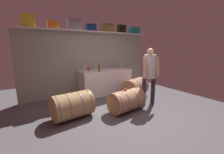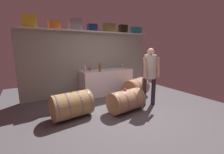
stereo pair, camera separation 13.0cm
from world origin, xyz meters
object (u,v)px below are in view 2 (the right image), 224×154
(toolcase_grey, at_px, (75,25))
(winemaker_pouring, at_px, (150,71))
(wine_barrel_far, at_px, (72,105))
(wine_barrel_flank, at_px, (136,88))
(toolcase_yellow, at_px, (29,21))
(toolcase_navy, at_px, (92,28))
(toolcase_teal, at_px, (136,30))
(wine_glass, at_px, (122,65))
(red_funnel, at_px, (90,68))
(wine_bottle_clear, at_px, (85,69))
(toolcase_orange, at_px, (54,25))
(toolcase_black, at_px, (123,29))
(toolcase_olive, at_px, (109,28))
(work_cabinet, at_px, (107,82))
(wine_bottle_amber, at_px, (100,67))
(wine_barrel_near, at_px, (126,101))
(tasting_cup, at_px, (125,90))

(toolcase_grey, relative_size, winemaker_pouring, 0.23)
(wine_barrel_far, bearing_deg, wine_barrel_flank, 4.99)
(toolcase_yellow, relative_size, winemaker_pouring, 0.22)
(toolcase_navy, xyz_separation_m, toolcase_teal, (1.93, 0.00, 0.01))
(wine_glass, relative_size, red_funnel, 1.18)
(wine_bottle_clear, bearing_deg, toolcase_yellow, 164.84)
(toolcase_teal, bearing_deg, toolcase_navy, 178.40)
(wine_barrel_flank, height_order, winemaker_pouring, winemaker_pouring)
(red_funnel, xyz_separation_m, winemaker_pouring, (1.07, -1.90, 0.08))
(toolcase_orange, distance_m, wine_barrel_flank, 3.29)
(wine_barrel_far, relative_size, winemaker_pouring, 0.59)
(toolcase_black, height_order, wine_barrel_far, toolcase_black)
(toolcase_orange, height_order, wine_barrel_flank, toolcase_orange)
(toolcase_olive, height_order, wine_barrel_flank, toolcase_olive)
(toolcase_grey, distance_m, toolcase_black, 1.90)
(work_cabinet, xyz_separation_m, wine_barrel_flank, (0.68, -0.87, -0.12))
(winemaker_pouring, bearing_deg, wine_barrel_flank, -85.09)
(toolcase_black, bearing_deg, wine_barrel_far, -152.93)
(toolcase_black, height_order, wine_barrel_flank, toolcase_black)
(toolcase_olive, distance_m, red_funnel, 1.63)
(toolcase_olive, relative_size, wine_barrel_far, 0.40)
(toolcase_yellow, height_order, red_funnel, toolcase_yellow)
(wine_bottle_clear, height_order, winemaker_pouring, winemaker_pouring)
(toolcase_grey, distance_m, wine_bottle_clear, 1.46)
(toolcase_navy, xyz_separation_m, wine_bottle_amber, (0.03, -0.50, -1.33))
(toolcase_orange, distance_m, toolcase_navy, 1.24)
(toolcase_black, relative_size, wine_barrel_near, 0.31)
(toolcase_yellow, relative_size, wine_bottle_amber, 1.21)
(red_funnel, relative_size, winemaker_pouring, 0.07)
(tasting_cup, bearing_deg, toolcase_grey, 108.80)
(wine_glass, xyz_separation_m, winemaker_pouring, (-0.29, -1.86, 0.04))
(wine_glass, height_order, wine_barrel_flank, wine_glass)
(toolcase_olive, height_order, red_funnel, toolcase_olive)
(wine_bottle_clear, bearing_deg, wine_barrel_near, -70.11)
(wine_barrel_flank, bearing_deg, toolcase_black, 61.68)
(wine_bottle_amber, distance_m, wine_barrel_far, 1.81)
(wine_bottle_clear, height_order, tasting_cup, wine_bottle_clear)
(wine_barrel_flank, bearing_deg, toolcase_navy, 116.30)
(work_cabinet, height_order, winemaker_pouring, winemaker_pouring)
(wine_barrel_far, bearing_deg, toolcase_grey, 61.60)
(toolcase_black, height_order, work_cabinet, toolcase_black)
(wine_bottle_clear, height_order, wine_barrel_far, wine_bottle_clear)
(toolcase_orange, relative_size, wine_barrel_far, 0.33)
(toolcase_orange, bearing_deg, wine_barrel_far, -89.78)
(wine_barrel_far, xyz_separation_m, wine_barrel_flank, (2.35, 0.44, 0.00))
(wine_barrel_far, bearing_deg, toolcase_black, 25.76)
(toolcase_grey, xyz_separation_m, red_funnel, (0.47, 0.00, -1.46))
(toolcase_yellow, height_order, wine_barrel_near, toolcase_yellow)
(toolcase_grey, bearing_deg, wine_glass, -3.65)
(work_cabinet, bearing_deg, toolcase_yellow, 173.86)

